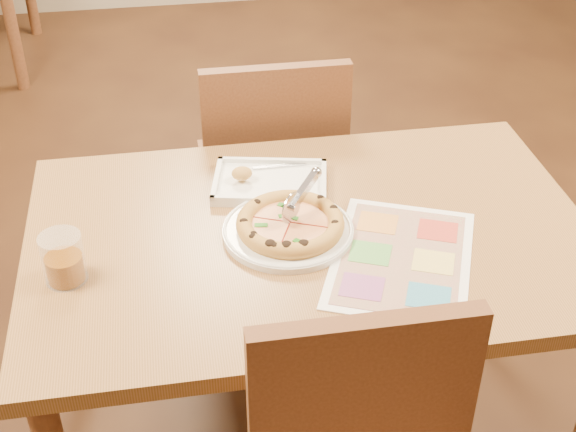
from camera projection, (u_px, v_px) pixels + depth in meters
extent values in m
cube|color=#8D5F38|center=(310.00, 237.00, 1.86)|extent=(1.30, 0.85, 0.04)
cylinder|color=brown|center=(81.00, 284.00, 2.28)|extent=(0.06, 0.06, 0.68)
cylinder|color=brown|center=(476.00, 243.00, 2.44)|extent=(0.06, 0.06, 0.68)
cube|color=brown|center=(363.00, 412.00, 1.46)|extent=(0.42, 0.04, 0.45)
cube|color=brown|center=(268.00, 172.00, 2.57)|extent=(0.42, 0.42, 0.04)
cube|color=brown|center=(277.00, 140.00, 2.29)|extent=(0.42, 0.04, 0.45)
cylinder|color=brown|center=(11.00, 24.00, 3.90)|extent=(0.06, 0.06, 0.68)
cylinder|color=silver|center=(288.00, 231.00, 1.83)|extent=(0.35, 0.35, 0.02)
cylinder|color=gold|center=(290.00, 226.00, 1.82)|extent=(0.24, 0.24, 0.01)
cylinder|color=#FCDE89|center=(290.00, 223.00, 1.82)|extent=(0.20, 0.20, 0.01)
torus|color=gold|center=(290.00, 223.00, 1.82)|extent=(0.25, 0.25, 0.04)
cylinder|color=silver|center=(291.00, 208.00, 1.80)|extent=(0.05, 0.06, 0.07)
cube|color=silver|center=(304.00, 190.00, 1.82)|extent=(0.09, 0.09, 0.06)
cube|color=white|center=(270.00, 184.00, 1.99)|extent=(0.31, 0.24, 0.02)
cube|color=silver|center=(270.00, 180.00, 1.99)|extent=(0.14, 0.01, 0.00)
ellipsoid|color=gold|center=(242.00, 173.00, 1.98)|extent=(0.05, 0.04, 0.03)
cylinder|color=#783F09|center=(65.00, 268.00, 1.68)|extent=(0.08, 0.08, 0.06)
cylinder|color=white|center=(63.00, 259.00, 1.67)|extent=(0.09, 0.09, 0.11)
cube|color=white|center=(402.00, 258.00, 1.76)|extent=(0.43, 0.50, 0.00)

